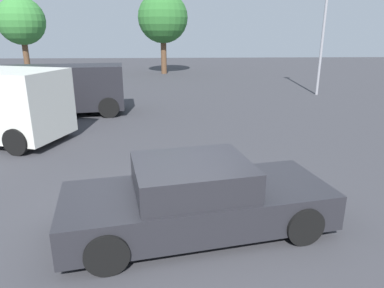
# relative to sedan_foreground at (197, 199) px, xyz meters

# --- Properties ---
(ground_plane) EXTENTS (80.00, 80.00, 0.00)m
(ground_plane) POSITION_rel_sedan_foreground_xyz_m (-0.35, 0.21, -0.58)
(ground_plane) COLOR #38383D
(sedan_foreground) EXTENTS (4.71, 2.55, 1.24)m
(sedan_foreground) POSITION_rel_sedan_foreground_xyz_m (0.00, 0.00, 0.00)
(sedan_foreground) COLOR #232328
(sedan_foreground) RESTS_ON ground_plane
(suv_dark) EXTENTS (4.96, 2.62, 1.96)m
(suv_dark) POSITION_rel_sedan_foreground_xyz_m (-4.83, 8.99, 0.50)
(suv_dark) COLOR black
(suv_dark) RESTS_ON ground_plane
(light_post_near) EXTENTS (0.44, 0.44, 6.76)m
(light_post_near) POSITION_rel_sedan_foreground_xyz_m (7.28, 13.06, 3.97)
(light_post_near) COLOR gray
(light_post_near) RESTS_ON ground_plane
(tree_back_left) EXTENTS (3.81, 3.81, 6.14)m
(tree_back_left) POSITION_rel_sedan_foreground_xyz_m (-1.16, 23.21, 3.63)
(tree_back_left) COLOR brown
(tree_back_left) RESTS_ON ground_plane
(tree_back_center) EXTENTS (3.50, 3.50, 5.72)m
(tree_back_center) POSITION_rel_sedan_foreground_xyz_m (-11.78, 23.14, 3.36)
(tree_back_center) COLOR brown
(tree_back_center) RESTS_ON ground_plane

